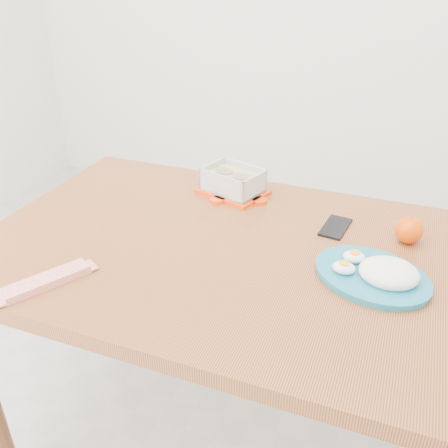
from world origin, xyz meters
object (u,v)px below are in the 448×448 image
(rice_plate, at_px, (377,272))
(smartphone, at_px, (335,227))
(orange_fruit, at_px, (409,230))
(food_container, at_px, (233,181))
(dining_table, at_px, (224,276))

(rice_plate, xyz_separation_m, smartphone, (-0.13, 0.21, -0.02))
(orange_fruit, bearing_deg, smartphone, 178.92)
(rice_plate, bearing_deg, food_container, 167.11)
(food_container, bearing_deg, rice_plate, -15.97)
(food_container, distance_m, rice_plate, 0.55)
(food_container, bearing_deg, smartphone, 0.76)
(orange_fruit, relative_size, smartphone, 0.57)
(food_container, bearing_deg, dining_table, -55.97)
(food_container, distance_m, smartphone, 0.35)
(smartphone, bearing_deg, rice_plate, -51.44)
(dining_table, bearing_deg, smartphone, 36.91)
(dining_table, bearing_deg, food_container, 106.04)
(food_container, bearing_deg, orange_fruit, 6.33)
(dining_table, relative_size, orange_fruit, 17.87)
(dining_table, height_order, food_container, food_container)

